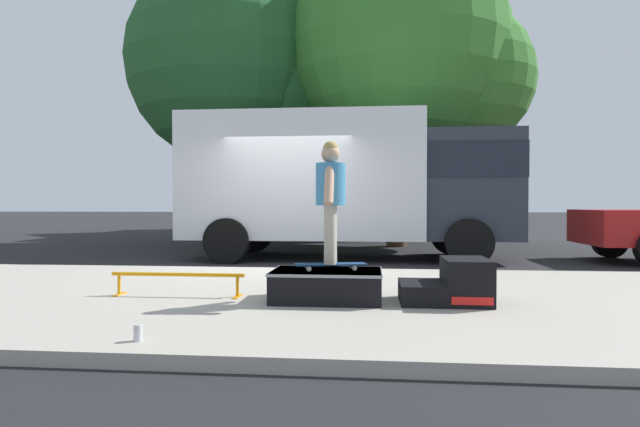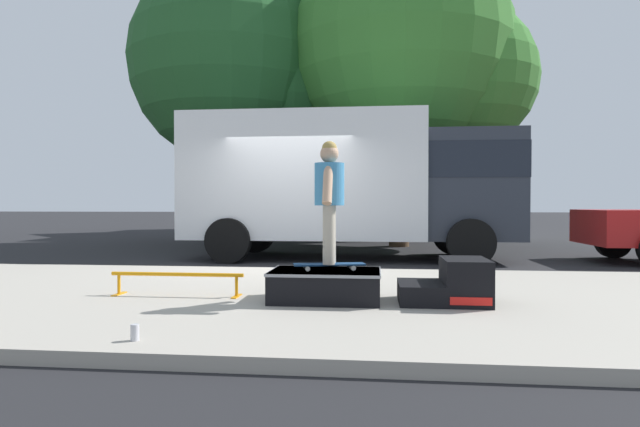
# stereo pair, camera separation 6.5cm
# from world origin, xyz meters

# --- Properties ---
(ground_plane) EXTENTS (140.00, 140.00, 0.00)m
(ground_plane) POSITION_xyz_m (0.00, 0.00, 0.00)
(ground_plane) COLOR black
(sidewalk_slab) EXTENTS (50.00, 5.00, 0.12)m
(sidewalk_slab) POSITION_xyz_m (0.00, -3.00, 0.06)
(sidewalk_slab) COLOR #A8A093
(sidewalk_slab) RESTS_ON ground
(skate_box) EXTENTS (1.20, 0.79, 0.33)m
(skate_box) POSITION_xyz_m (1.14, -3.36, 0.30)
(skate_box) COLOR black
(skate_box) RESTS_ON sidewalk_slab
(kicker_ramp) EXTENTS (0.93, 0.71, 0.47)m
(kicker_ramp) POSITION_xyz_m (2.49, -3.36, 0.32)
(kicker_ramp) COLOR black
(kicker_ramp) RESTS_ON sidewalk_slab
(grind_rail) EXTENTS (1.56, 0.28, 0.27)m
(grind_rail) POSITION_xyz_m (-0.58, -3.24, 0.32)
(grind_rail) COLOR orange
(grind_rail) RESTS_ON sidewalk_slab
(skateboard) EXTENTS (0.81, 0.38, 0.07)m
(skateboard) POSITION_xyz_m (1.18, -3.32, 0.51)
(skateboard) COLOR navy
(skateboard) RESTS_ON skate_box
(skater_kid) EXTENTS (0.33, 0.69, 1.34)m
(skater_kid) POSITION_xyz_m (1.18, -3.32, 1.31)
(skater_kid) COLOR #B7AD99
(skater_kid) RESTS_ON skateboard
(soda_can) EXTENTS (0.07, 0.07, 0.13)m
(soda_can) POSITION_xyz_m (-0.16, -5.18, 0.18)
(soda_can) COLOR silver
(soda_can) RESTS_ON sidewalk_slab
(box_truck) EXTENTS (6.91, 2.63, 3.05)m
(box_truck) POSITION_xyz_m (1.15, 2.20, 1.70)
(box_truck) COLOR white
(box_truck) RESTS_ON ground
(street_tree_main) EXTENTS (6.49, 5.90, 8.22)m
(street_tree_main) POSITION_xyz_m (-2.12, 5.87, 5.10)
(street_tree_main) COLOR brown
(street_tree_main) RESTS_ON ground
(street_tree_neighbour) EXTENTS (6.79, 6.17, 8.47)m
(street_tree_neighbour) POSITION_xyz_m (2.70, 5.57, 5.20)
(street_tree_neighbour) COLOR brown
(street_tree_neighbour) RESTS_ON ground
(house_behind) EXTENTS (9.54, 8.22, 8.40)m
(house_behind) POSITION_xyz_m (0.84, 12.88, 4.24)
(house_behind) COLOR silver
(house_behind) RESTS_ON ground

